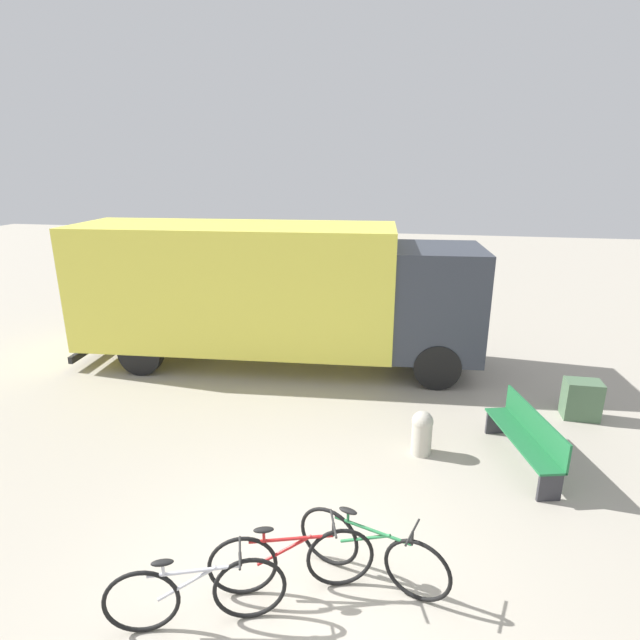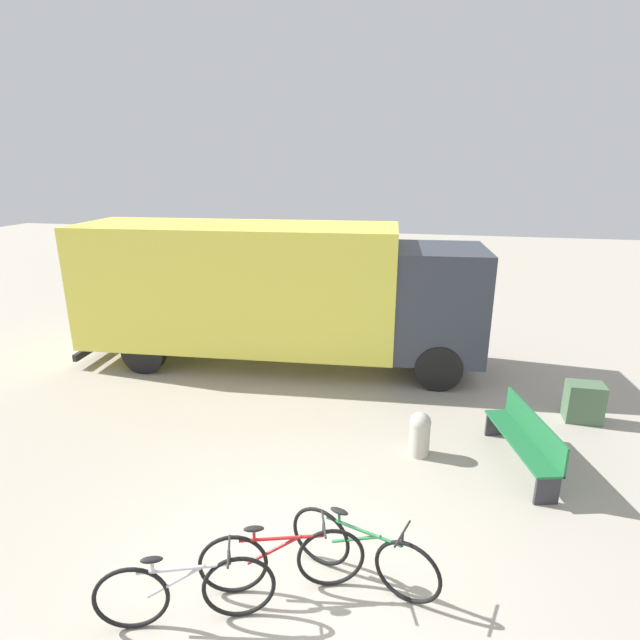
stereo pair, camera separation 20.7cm
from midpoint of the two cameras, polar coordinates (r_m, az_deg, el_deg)
ground_plane at (r=6.37m, az=-2.91°, el=-27.60°), size 60.00×60.00×0.00m
delivery_truck at (r=11.38m, az=-4.92°, el=3.58°), size 9.23×2.88×3.23m
park_bench at (r=8.51m, az=23.10°, el=-12.26°), size 0.89×1.98×0.89m
bicycle_near at (r=5.85m, az=-14.03°, el=-27.85°), size 1.72×0.69×0.85m
bicycle_middle at (r=6.02m, az=-3.28°, el=-25.66°), size 1.75×0.64×0.85m
bicycle_far at (r=6.12m, az=5.87°, el=-24.86°), size 1.74×0.65×0.85m
bollard_near_bench at (r=8.36m, az=12.05°, el=-12.45°), size 0.34×0.34×0.74m
utility_box at (r=10.42m, az=28.43°, el=-8.26°), size 0.63×0.43×0.73m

